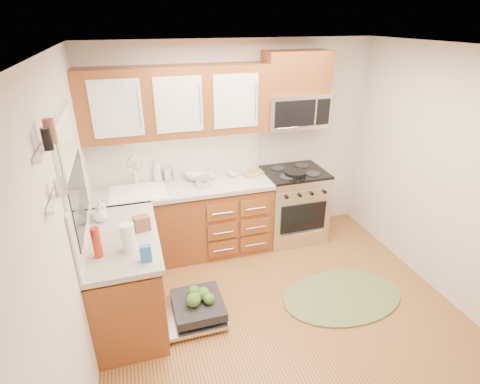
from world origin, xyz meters
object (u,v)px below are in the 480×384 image
object	(u,v)px
microwave	(295,110)
upper_cabinets	(176,102)
cutting_board	(254,173)
cup	(233,174)
skillet	(295,173)
sink	(139,202)
bowl_b	(196,176)
rug	(342,296)
stock_pot	(203,182)
bowl_a	(203,177)
range	(293,205)
paper_towel_roll	(128,238)
dishwasher	(194,309)

from	to	relation	value
microwave	upper_cabinets	bearing A→B (deg)	178.98
microwave	cutting_board	xyz separation A→B (m)	(-0.50, 0.00, -0.76)
cup	skillet	bearing A→B (deg)	-17.22
upper_cabinets	sink	world-z (taller)	upper_cabinets
bowl_b	rug	bearing A→B (deg)	-49.68
microwave	stock_pot	world-z (taller)	microwave
bowl_a	bowl_b	xyz separation A→B (m)	(-0.07, 0.04, 0.01)
microwave	cup	bearing A→B (deg)	-178.88
range	bowl_a	xyz separation A→B (m)	(-1.15, 0.13, 0.48)
bowl_a	range	bearing A→B (deg)	-6.59
skillet	paper_towel_roll	distance (m)	2.26
skillet	stock_pot	size ratio (longest dim) A/B	1.44
stock_pot	paper_towel_roll	distance (m)	1.41
microwave	rug	distance (m)	2.21
bowl_b	stock_pot	bearing A→B (deg)	-80.48
upper_cabinets	skillet	bearing A→B (deg)	-11.19
sink	cup	xyz separation A→B (m)	(1.14, 0.11, 0.17)
range	sink	distance (m)	1.96
upper_cabinets	cup	world-z (taller)	upper_cabinets
stock_pot	cutting_board	bearing A→B (deg)	14.91
rug	range	bearing A→B (deg)	90.98
upper_cabinets	rug	bearing A→B (deg)	-45.36
bowl_a	sink	bearing A→B (deg)	-169.55
range	microwave	bearing A→B (deg)	90.00
range	rug	distance (m)	1.38
rug	bowl_b	bearing A→B (deg)	130.32
microwave	rug	bearing A→B (deg)	-89.10
range	skillet	distance (m)	0.52
skillet	microwave	bearing A→B (deg)	77.65
cup	bowl_b	bearing A→B (deg)	171.54
upper_cabinets	range	size ratio (longest dim) A/B	2.16
paper_towel_roll	bowl_a	xyz separation A→B (m)	(0.90, 1.31, -0.09)
skillet	stock_pot	bearing A→B (deg)	176.98
rug	cup	size ratio (longest dim) A/B	12.28
dishwasher	cup	bearing A→B (deg)	58.58
paper_towel_roll	cup	xyz separation A→B (m)	(1.27, 1.28, -0.08)
range	bowl_b	distance (m)	1.33
upper_cabinets	skillet	size ratio (longest dim) A/B	7.86
microwave	sink	distance (m)	2.13
microwave	paper_towel_roll	size ratio (longest dim) A/B	3.01
stock_pot	cutting_board	world-z (taller)	stock_pot
dishwasher	bowl_b	xyz separation A→B (m)	(0.31, 1.30, 0.87)
microwave	range	bearing A→B (deg)	-90.00
stock_pot	cup	bearing A→B (deg)	22.68
rug	sink	bearing A→B (deg)	146.54
sink	cutting_board	bearing A→B (deg)	5.19
upper_cabinets	skillet	xyz separation A→B (m)	(1.35, -0.27, -0.90)
stock_pot	paper_towel_roll	xyz separation A→B (m)	(-0.87, -1.12, 0.07)
range	rug	xyz separation A→B (m)	(0.02, -1.30, -0.46)
range	rug	bearing A→B (deg)	-89.02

